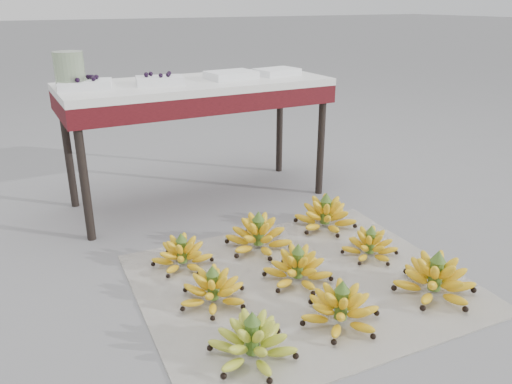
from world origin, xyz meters
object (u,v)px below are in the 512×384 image
bunch_front_center (341,309)px  tray_left (160,80)px  bunch_mid_center (298,268)px  tray_right (231,75)px  bunch_back_center (258,236)px  bunch_back_left (182,255)px  tray_far_left (85,84)px  newspaper_mat (301,282)px  bunch_back_right (325,215)px  bunch_mid_left (213,290)px  glass_jar (70,70)px  tray_far_right (277,72)px  vendor_table (197,95)px  bunch_mid_right (370,245)px  bunch_front_right (435,279)px  bunch_front_left (252,342)px

bunch_front_center → tray_left: 1.44m
bunch_mid_center → tray_right: tray_right is taller
bunch_front_center → bunch_back_center: (0.01, 0.63, 0.00)m
bunch_front_center → bunch_back_left: 0.72m
bunch_back_left → tray_far_left: bearing=130.1°
tray_left → newspaper_mat: bearing=-77.6°
tray_far_left → bunch_back_left: bearing=-74.0°
bunch_back_right → tray_far_left: (-0.95, 0.65, 0.62)m
bunch_mid_left → glass_jar: glass_jar is taller
tray_left → tray_far_right: bearing=0.6°
bunch_back_left → vendor_table: (0.36, 0.68, 0.53)m
newspaper_mat → vendor_table: (-0.02, 1.02, 0.59)m
tray_far_left → bunch_mid_center: bearing=-61.1°
bunch_mid_right → tray_left: (-0.60, 0.95, 0.63)m
bunch_mid_left → bunch_mid_center: bunch_mid_center is taller
bunch_back_center → tray_far_right: size_ratio=1.42×
bunch_front_right → newspaper_mat: bearing=131.4°
vendor_table → tray_left: (-0.20, -0.03, 0.10)m
bunch_front_left → bunch_back_right: (0.76, 0.69, 0.00)m
newspaper_mat → tray_left: bearing=102.4°
bunch_mid_left → tray_left: (0.15, 0.97, 0.63)m
newspaper_mat → bunch_mid_center: bunch_mid_center is taller
bunch_mid_left → bunch_mid_center: 0.36m
newspaper_mat → bunch_mid_left: size_ratio=3.76×
bunch_front_center → vendor_table: bearing=108.0°
tray_left → tray_far_right: 0.68m
bunch_mid_right → bunch_back_center: (-0.40, 0.29, 0.01)m
bunch_front_right → bunch_mid_center: bearing=130.8°
tray_far_left → glass_jar: (-0.06, 0.02, 0.06)m
bunch_front_left → tray_far_right: bearing=38.0°
bunch_mid_left → tray_far_left: size_ratio=1.23×
bunch_back_right → tray_far_right: size_ratio=1.41×
bunch_back_left → bunch_back_right: size_ratio=0.96×
bunch_front_left → tray_far_left: 1.49m
bunch_back_center → vendor_table: (-0.00, 0.69, 0.52)m
bunch_back_left → vendor_table: size_ratio=0.24×
bunch_back_right → tray_left: (-0.60, 0.62, 0.62)m
vendor_table → tray_far_right: (0.47, -0.02, 0.09)m
bunch_mid_center → tray_left: 1.18m
bunch_mid_left → bunch_mid_center: (0.36, -0.02, 0.00)m
bunch_front_left → tray_right: bearing=47.6°
bunch_mid_right → bunch_mid_left: bearing=170.0°
bunch_front_center → tray_far_left: (-0.54, 1.32, 0.62)m
bunch_back_left → bunch_back_right: bunch_back_right is taller
tray_right → tray_far_right: (0.29, 0.01, -0.00)m
bunch_front_left → bunch_front_right: size_ratio=0.99×
bunch_back_right → vendor_table: vendor_table is taller
bunch_back_left → glass_jar: glass_jar is taller
bunch_front_right → bunch_mid_center: 0.52m
bunch_front_right → tray_left: (-0.62, 1.31, 0.62)m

